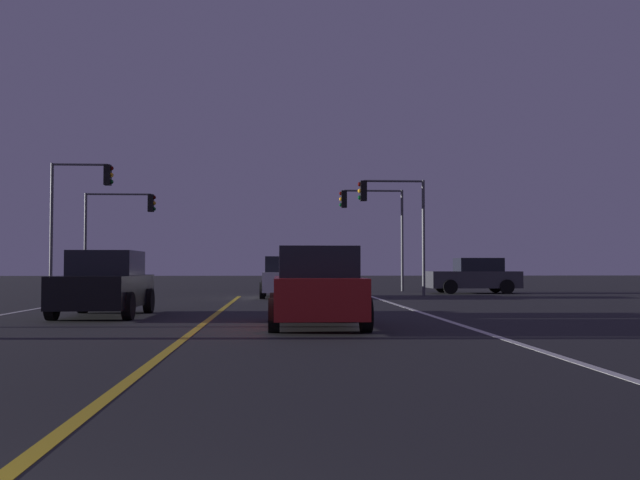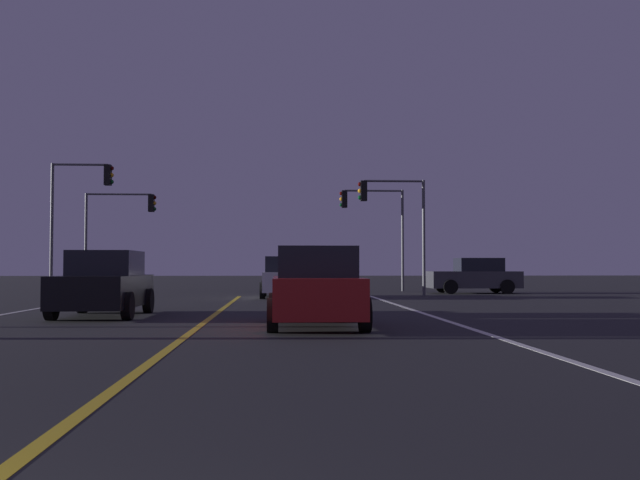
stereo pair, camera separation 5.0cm
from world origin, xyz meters
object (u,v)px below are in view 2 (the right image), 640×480
(car_crossing_side, at_px, (475,276))
(car_oncoming, at_px, (104,284))
(traffic_light_near_right, at_px, (392,209))
(car_lead_same_lane, at_px, (316,288))
(traffic_light_far_left, at_px, (121,218))
(traffic_light_far_right, at_px, (372,215))
(car_ahead_far, at_px, (285,278))
(traffic_light_near_left, at_px, (80,199))

(car_crossing_side, height_order, car_oncoming, same)
(car_crossing_side, bearing_deg, traffic_light_near_right, 27.90)
(traffic_light_near_right, bearing_deg, car_lead_same_lane, 75.49)
(car_crossing_side, height_order, traffic_light_far_left, traffic_light_far_left)
(car_lead_same_lane, bearing_deg, car_oncoming, 55.74)
(traffic_light_near_right, relative_size, traffic_light_far_right, 0.97)
(car_crossing_side, relative_size, car_oncoming, 1.00)
(car_ahead_far, distance_m, traffic_light_far_left, 11.47)
(traffic_light_far_right, height_order, traffic_light_far_left, traffic_light_far_right)
(car_ahead_far, relative_size, car_oncoming, 1.00)
(car_crossing_side, relative_size, traffic_light_near_left, 0.74)
(traffic_light_near_left, xyz_separation_m, traffic_light_far_left, (0.56, 5.50, -0.46))
(car_lead_same_lane, xyz_separation_m, car_oncoming, (-5.31, 3.62, 0.00))
(traffic_light_near_right, xyz_separation_m, traffic_light_far_left, (-13.15, 5.50, -0.05))
(car_oncoming, relative_size, traffic_light_near_right, 0.83)
(traffic_light_far_left, bearing_deg, traffic_light_near_right, -22.70)
(car_crossing_side, bearing_deg, car_lead_same_lane, 65.23)
(traffic_light_near_left, relative_size, traffic_light_far_left, 1.15)
(car_lead_same_lane, distance_m, car_oncoming, 6.42)
(car_ahead_far, bearing_deg, car_crossing_side, -65.98)
(traffic_light_far_left, bearing_deg, car_crossing_side, -10.23)
(traffic_light_far_right, relative_size, traffic_light_far_left, 1.05)
(car_lead_same_lane, bearing_deg, traffic_light_near_left, 29.97)
(car_lead_same_lane, distance_m, traffic_light_near_right, 17.22)
(traffic_light_near_left, relative_size, traffic_light_far_right, 1.09)
(car_lead_same_lane, height_order, traffic_light_near_right, traffic_light_near_right)
(car_ahead_far, height_order, traffic_light_far_left, traffic_light_far_left)
(car_ahead_far, distance_m, traffic_light_far_right, 9.17)
(car_lead_same_lane, xyz_separation_m, traffic_light_far_left, (-8.90, 21.91, 2.98))
(car_lead_same_lane, relative_size, car_oncoming, 1.00)
(traffic_light_near_left, bearing_deg, traffic_light_far_right, 22.11)
(car_ahead_far, relative_size, traffic_light_near_left, 0.74)
(car_lead_same_lane, distance_m, traffic_light_near_left, 19.25)
(car_oncoming, bearing_deg, car_ahead_far, 156.62)
(traffic_light_near_right, xyz_separation_m, traffic_light_far_right, (-0.17, 5.50, 0.12))
(car_crossing_side, distance_m, car_ahead_far, 10.06)
(car_lead_same_lane, xyz_separation_m, traffic_light_near_left, (-9.46, 16.41, 3.44))
(car_oncoming, bearing_deg, traffic_light_near_right, 143.24)
(car_ahead_far, bearing_deg, traffic_light_far_right, -32.44)
(car_lead_same_lane, bearing_deg, car_ahead_far, 2.12)
(car_crossing_side, distance_m, traffic_light_far_left, 18.08)
(car_crossing_side, height_order, traffic_light_near_right, traffic_light_near_right)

